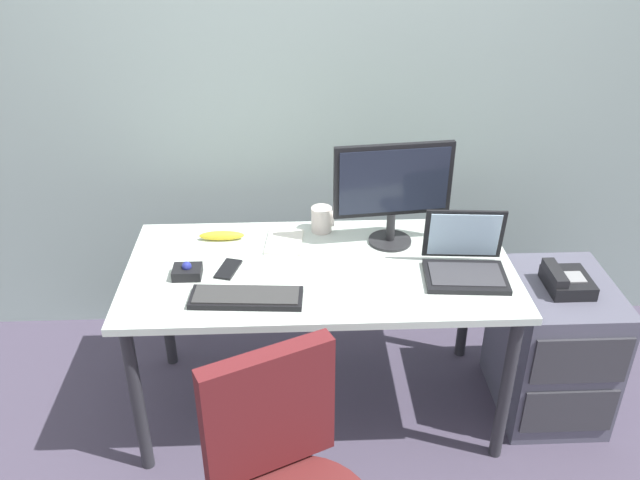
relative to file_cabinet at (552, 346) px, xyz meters
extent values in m
plane|color=#4A4256|center=(-1.00, 0.03, -0.31)|extent=(8.00, 8.00, 0.00)
cube|color=#95A9A4|center=(-1.00, 0.76, 1.09)|extent=(6.00, 0.10, 2.80)
cube|color=silver|center=(-1.00, 0.03, 0.40)|extent=(1.53, 0.76, 0.03)
cylinder|color=#2D2D33|center=(-1.70, -0.30, 0.04)|extent=(0.05, 0.05, 0.70)
cylinder|color=#2D2D33|center=(-0.29, -0.30, 0.04)|extent=(0.05, 0.05, 0.70)
cylinder|color=#2D2D33|center=(-1.70, 0.35, 0.04)|extent=(0.05, 0.05, 0.70)
cylinder|color=#2D2D33|center=(-0.29, 0.35, 0.04)|extent=(0.05, 0.05, 0.70)
cube|color=#575668|center=(0.00, 0.00, 0.00)|extent=(0.42, 0.52, 0.62)
cube|color=#38383D|center=(0.00, -0.26, 0.14)|extent=(0.38, 0.01, 0.21)
cube|color=#38383D|center=(0.00, -0.26, -0.12)|extent=(0.38, 0.01, 0.21)
cube|color=black|center=(0.00, -0.02, 0.34)|extent=(0.17, 0.20, 0.06)
cube|color=black|center=(-0.06, -0.02, 0.38)|extent=(0.05, 0.18, 0.04)
cube|color=gray|center=(0.02, -0.03, 0.37)|extent=(0.07, 0.08, 0.01)
cube|color=maroon|center=(-1.18, -0.78, 0.43)|extent=(0.39, 0.22, 0.42)
cylinder|color=#262628|center=(-0.69, 0.21, 0.42)|extent=(0.18, 0.18, 0.01)
cylinder|color=#262628|center=(-0.69, 0.21, 0.49)|extent=(0.04, 0.04, 0.12)
cube|color=black|center=(-0.69, 0.21, 0.70)|extent=(0.49, 0.08, 0.31)
cube|color=#1E2333|center=(-0.69, 0.19, 0.70)|extent=(0.44, 0.05, 0.27)
cube|color=black|center=(-1.27, -0.20, 0.43)|extent=(0.42, 0.16, 0.02)
cube|color=#353535|center=(-1.27, -0.20, 0.44)|extent=(0.39, 0.14, 0.01)
cube|color=black|center=(-0.44, -0.09, 0.42)|extent=(0.33, 0.24, 0.02)
cube|color=#38383D|center=(-0.44, -0.09, 0.44)|extent=(0.28, 0.19, 0.00)
cube|color=black|center=(-0.43, 0.03, 0.54)|extent=(0.31, 0.07, 0.22)
cube|color=silver|center=(-0.43, 0.03, 0.54)|extent=(0.27, 0.05, 0.19)
cube|color=black|center=(-1.51, -0.03, 0.43)|extent=(0.11, 0.09, 0.04)
sphere|color=navy|center=(-1.51, -0.03, 0.46)|extent=(0.04, 0.04, 0.04)
cylinder|color=silver|center=(-0.98, 0.32, 0.47)|extent=(0.09, 0.09, 0.11)
torus|color=silver|center=(-0.93, 0.32, 0.47)|extent=(0.01, 0.07, 0.07)
cube|color=white|center=(-1.14, 0.22, 0.42)|extent=(0.17, 0.22, 0.01)
cube|color=black|center=(-1.36, 0.01, 0.42)|extent=(0.10, 0.16, 0.01)
ellipsoid|color=yellow|center=(-1.40, 0.26, 0.43)|extent=(0.19, 0.05, 0.04)
camera|label=1|loc=(-1.09, -2.20, 1.80)|focal=37.24mm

